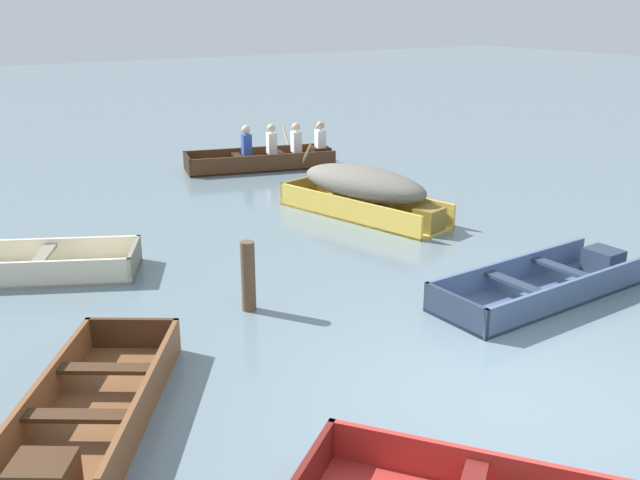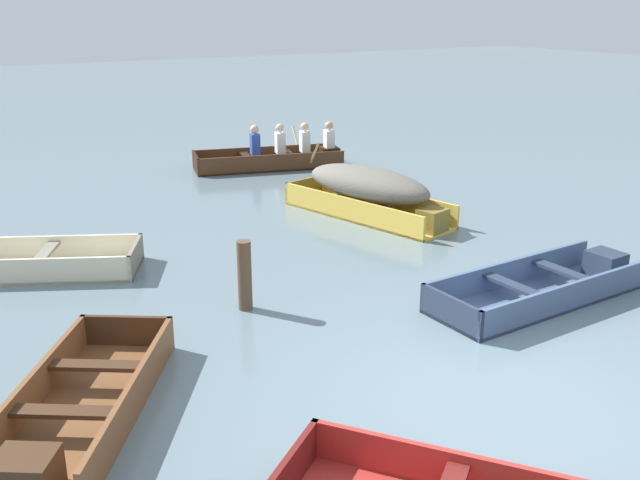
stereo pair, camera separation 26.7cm
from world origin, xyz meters
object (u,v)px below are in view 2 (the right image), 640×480
Objects in this scene: skiff_wooden_brown_mid_moored at (78,410)px; mooring_post at (245,275)px; skiff_slate_blue_near_moored at (545,287)px; rowboat_dark_varnish_with_crew at (279,155)px; skiff_yellow_outer_moored at (369,189)px.

skiff_wooden_brown_mid_moored is 3.20× the size of mooring_post.
mooring_post reaches higher than skiff_wooden_brown_mid_moored.
skiff_wooden_brown_mid_moored reaches higher than skiff_slate_blue_near_moored.
mooring_post is at bearing -121.14° from rowboat_dark_varnish_with_crew.
rowboat_dark_varnish_with_crew is at bearing 52.08° from skiff_wooden_brown_mid_moored.
skiff_yellow_outer_moored is at bearing -97.36° from rowboat_dark_varnish_with_crew.
skiff_yellow_outer_moored is 4.11m from rowboat_dark_varnish_with_crew.
skiff_wooden_brown_mid_moored is at bearing 178.59° from skiff_slate_blue_near_moored.
mooring_post is (-3.21, 1.54, 0.29)m from skiff_slate_blue_near_moored.
mooring_post is (2.21, 1.40, 0.28)m from skiff_wooden_brown_mid_moored.
skiff_wooden_brown_mid_moored is at bearing -146.12° from skiff_yellow_outer_moored.
skiff_yellow_outer_moored is at bearing 33.88° from skiff_wooden_brown_mid_moored.
rowboat_dark_varnish_with_crew is 7.47m from mooring_post.
rowboat_dark_varnish_with_crew reaches higher than skiff_wooden_brown_mid_moored.
skiff_slate_blue_near_moored is 3.57m from mooring_post.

